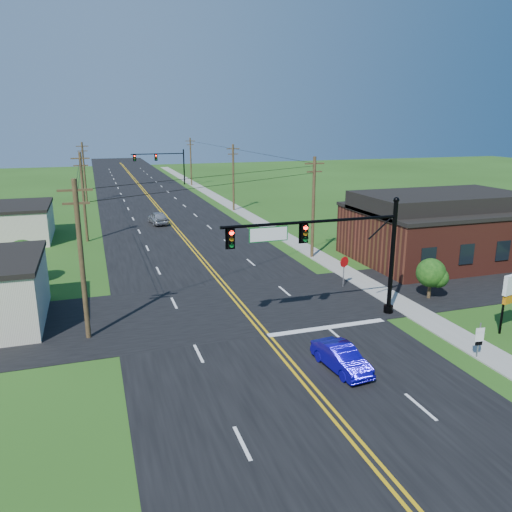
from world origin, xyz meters
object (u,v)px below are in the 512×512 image
object	(u,v)px
blue_car	(341,358)
stop_sign	(344,265)
signal_mast_main	(328,246)
route_sign	(479,338)
signal_mast_far	(161,162)

from	to	relation	value
blue_car	stop_sign	distance (m)	13.05
signal_mast_main	route_sign	bearing A→B (deg)	-53.12
signal_mast_far	route_sign	world-z (taller)	signal_mast_far
signal_mast_far	route_sign	bearing A→B (deg)	-86.26
signal_mast_main	signal_mast_far	size ratio (longest dim) A/B	1.03
blue_car	route_sign	xyz separation A→B (m)	(7.28, -1.11, 0.53)
signal_mast_main	blue_car	xyz separation A→B (m)	(-2.02, -5.91, -4.12)
signal_mast_main	route_sign	size ratio (longest dim) A/B	5.71
signal_mast_main	signal_mast_far	distance (m)	72.00
signal_mast_main	signal_mast_far	bearing A→B (deg)	89.92
signal_mast_main	stop_sign	world-z (taller)	signal_mast_main
signal_mast_far	route_sign	size ratio (longest dim) A/B	5.54
signal_mast_far	stop_sign	xyz separation A→B (m)	(4.06, -66.46, -2.83)
route_sign	signal_mast_far	bearing A→B (deg)	100.77
blue_car	stop_sign	size ratio (longest dim) A/B	1.60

